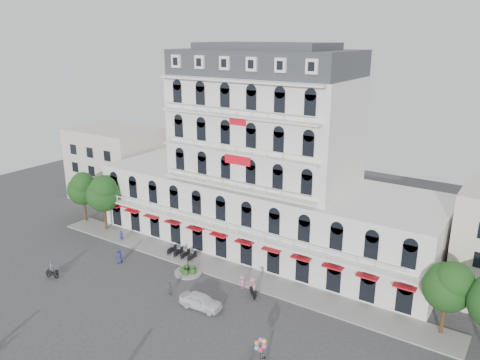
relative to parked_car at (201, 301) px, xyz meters
The scene contains 17 objects.
ground 3.02m from the parked_car, 156.88° to the right, with size 120.00×120.00×0.00m, color #38383A.
sidewalk 8.33m from the parked_car, 108.89° to the left, with size 53.00×4.00×0.16m, color gray.
main_building 19.38m from the parked_car, 99.06° to the left, with size 45.00×15.00×25.80m.
flank_building_west 38.09m from the parked_car, 150.03° to the left, with size 14.00×10.00×12.00m, color beige.
traffic_island 7.50m from the parked_car, 139.53° to the left, with size 3.20×3.20×1.60m.
parked_scooter_row 11.87m from the parked_car, 139.74° to the left, with size 4.40×1.80×1.10m, color black, non-canonical shape.
tree_west_outer 30.31m from the parked_car, 162.86° to the left, with size 4.50×4.48×7.76m.
tree_west_inner 25.54m from the parked_car, 160.58° to the left, with size 4.76×4.76×8.25m.
tree_east_inner 23.54m from the parked_car, 22.46° to the left, with size 4.40×4.37×7.57m.
parked_car is the anchor object (origin of this frame).
rider_west 18.63m from the parked_car, 166.00° to the right, with size 1.67×0.73×2.09m.
rider_center 5.75m from the parked_car, 54.74° to the left, with size 1.35×1.26×2.24m.
pedestrian_left 14.60m from the parked_car, behind, with size 0.88×0.57×1.79m, color navy.
pedestrian_mid 4.39m from the parked_car, behind, with size 0.98×0.41×1.68m, color slate.
pedestrian_right 5.70m from the parked_car, 75.39° to the left, with size 0.97×0.56×1.50m, color #C769A2.
pedestrian_far 20.07m from the parked_car, 160.25° to the left, with size 0.56×0.37×1.54m, color navy.
balloon_vendor 10.64m from the parked_car, 23.58° to the right, with size 1.32×1.23×2.45m.
Camera 1 is at (29.03, -31.41, 26.60)m, focal length 35.00 mm.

